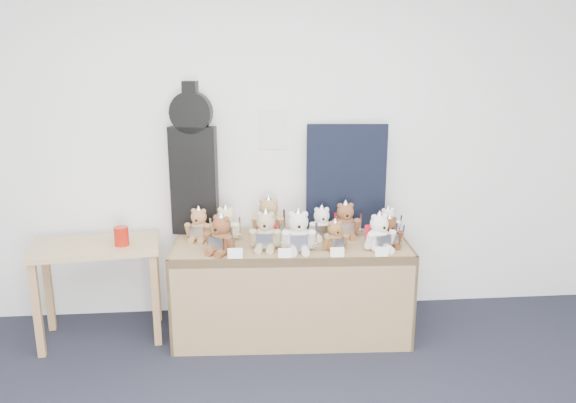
{
  "coord_description": "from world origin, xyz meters",
  "views": [
    {
      "loc": [
        -0.1,
        -1.7,
        1.99
      ],
      "look_at": [
        0.23,
        1.98,
        1.02
      ],
      "focal_mm": 35.0,
      "sensor_mm": 36.0,
      "label": 1
    }
  ],
  "objects": [
    {
      "name": "teddy_back_left",
      "position": [
        -0.2,
        2.16,
        0.81
      ],
      "size": [
        0.23,
        0.19,
        0.28
      ],
      "rotation": [
        0.0,
        0.0,
        -0.07
      ],
      "color": "beige",
      "rests_on": "display_table"
    },
    {
      "name": "room_shell",
      "position": [
        0.16,
        2.49,
        1.45
      ],
      "size": [
        6.0,
        6.0,
        6.0
      ],
      "color": "white",
      "rests_on": "floor"
    },
    {
      "name": "entry_card_c",
      "position": [
        0.54,
        1.73,
        0.73
      ],
      "size": [
        0.09,
        0.02,
        0.07
      ],
      "primitive_type": "cube",
      "rotation": [
        -0.24,
        0.0,
        -0.05
      ],
      "color": "white",
      "rests_on": "display_table"
    },
    {
      "name": "teddy_back_end",
      "position": [
        0.98,
        2.14,
        0.79
      ],
      "size": [
        0.21,
        0.18,
        0.25
      ],
      "rotation": [
        0.0,
        0.0,
        0.25
      ],
      "color": "white",
      "rests_on": "display_table"
    },
    {
      "name": "entry_card_d",
      "position": [
        0.83,
        1.72,
        0.73
      ],
      "size": [
        0.09,
        0.02,
        0.06
      ],
      "primitive_type": "cube",
      "rotation": [
        -0.24,
        0.0,
        -0.05
      ],
      "color": "white",
      "rests_on": "display_table"
    },
    {
      "name": "teddy_front_right",
      "position": [
        0.55,
        1.88,
        0.79
      ],
      "size": [
        0.2,
        0.17,
        0.24
      ],
      "rotation": [
        0.0,
        0.0,
        0.18
      ],
      "color": "brown",
      "rests_on": "display_table"
    },
    {
      "name": "entry_card_a",
      "position": [
        -0.13,
        1.77,
        0.73
      ],
      "size": [
        0.1,
        0.03,
        0.07
      ],
      "primitive_type": "cube",
      "rotation": [
        -0.24,
        0.0,
        -0.05
      ],
      "color": "white",
      "rests_on": "display_table"
    },
    {
      "name": "teddy_front_end",
      "position": [
        0.93,
        1.92,
        0.79
      ],
      "size": [
        0.2,
        0.17,
        0.24
      ],
      "rotation": [
        0.0,
        0.0,
        0.1
      ],
      "color": "brown",
      "rests_on": "display_table"
    },
    {
      "name": "teddy_front_far_right",
      "position": [
        0.84,
        1.86,
        0.81
      ],
      "size": [
        0.24,
        0.22,
        0.29
      ],
      "rotation": [
        0.0,
        0.0,
        0.26
      ],
      "color": "white",
      "rests_on": "display_table"
    },
    {
      "name": "teddy_back_centre_left",
      "position": [
        0.11,
        2.23,
        0.83
      ],
      "size": [
        0.27,
        0.24,
        0.33
      ],
      "rotation": [
        0.0,
        0.0,
        -0.18
      ],
      "color": "tan",
      "rests_on": "display_table"
    },
    {
      "name": "teddy_back_right",
      "position": [
        0.67,
        2.17,
        0.81
      ],
      "size": [
        0.24,
        0.2,
        0.29
      ],
      "rotation": [
        0.0,
        0.0,
        0.02
      ],
      "color": "brown",
      "rests_on": "display_table"
    },
    {
      "name": "display_table",
      "position": [
        0.26,
        2.01,
        0.54
      ],
      "size": [
        1.7,
        0.78,
        0.7
      ],
      "rotation": [
        0.0,
        0.0,
        -0.05
      ],
      "color": "#93774A",
      "rests_on": "floor"
    },
    {
      "name": "entry_card_b",
      "position": [
        0.19,
        1.75,
        0.73
      ],
      "size": [
        0.09,
        0.02,
        0.06
      ],
      "primitive_type": "cube",
      "rotation": [
        -0.24,
        0.0,
        -0.05
      ],
      "color": "white",
      "rests_on": "display_table"
    },
    {
      "name": "side_table",
      "position": [
        -1.1,
        2.11,
        0.59
      ],
      "size": [
        0.9,
        0.58,
        0.71
      ],
      "rotation": [
        0.0,
        0.0,
        0.13
      ],
      "color": "tan",
      "rests_on": "floor"
    },
    {
      "name": "navy_board",
      "position": [
        0.71,
        2.37,
        1.1
      ],
      "size": [
        0.6,
        0.07,
        0.8
      ],
      "primitive_type": "cube",
      "rotation": [
        0.0,
        0.0,
        -0.09
      ],
      "color": "black",
      "rests_on": "display_table"
    },
    {
      "name": "guitar_case",
      "position": [
        -0.43,
        2.34,
        1.24
      ],
      "size": [
        0.35,
        0.16,
        1.12
      ],
      "rotation": [
        0.0,
        0.0,
        -0.18
      ],
      "color": "black",
      "rests_on": "display_table"
    },
    {
      "name": "teddy_back_centre_right",
      "position": [
        0.49,
        2.14,
        0.8
      ],
      "size": [
        0.22,
        0.18,
        0.27
      ],
      "rotation": [
        0.0,
        0.0,
        0.05
      ],
      "color": "silver",
      "rests_on": "display_table"
    },
    {
      "name": "teddy_front_left",
      "position": [
        0.08,
        1.95,
        0.82
      ],
      "size": [
        0.25,
        0.22,
        0.3
      ],
      "rotation": [
        0.0,
        0.0,
        -0.17
      ],
      "color": "tan",
      "rests_on": "display_table"
    },
    {
      "name": "teddy_front_far_left",
      "position": [
        -0.23,
        1.89,
        0.81
      ],
      "size": [
        0.24,
        0.24,
        0.3
      ],
      "rotation": [
        0.0,
        0.0,
        -0.55
      ],
      "color": "brown",
      "rests_on": "display_table"
    },
    {
      "name": "red_cup",
      "position": [
        -0.91,
        2.06,
        0.78
      ],
      "size": [
        0.1,
        0.1,
        0.13
      ],
      "primitive_type": "cylinder",
      "color": "#AF180B",
      "rests_on": "side_table"
    },
    {
      "name": "teddy_front_centre",
      "position": [
        0.29,
        1.88,
        0.82
      ],
      "size": [
        0.26,
        0.21,
        0.32
      ],
      "rotation": [
        0.0,
        0.0,
        -0.03
      ],
      "color": "silver",
      "rests_on": "display_table"
    },
    {
      "name": "teddy_back_far_left",
      "position": [
        -0.39,
        2.18,
        0.8
      ],
      "size": [
        0.22,
        0.2,
        0.27
      ],
      "rotation": [
        0.0,
        0.0,
        -0.23
      ],
      "color": "#AA764F",
      "rests_on": "display_table"
    }
  ]
}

